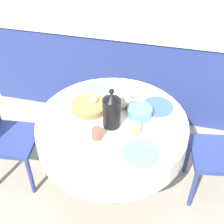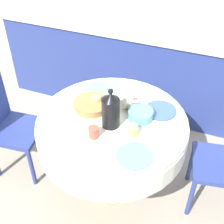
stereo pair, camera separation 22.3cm
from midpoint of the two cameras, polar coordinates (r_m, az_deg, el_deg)
ground_plane at (r=2.83m, az=2.31°, el=-12.94°), size 12.00×12.00×0.00m
kitchen_counter at (r=3.41m, az=9.45°, el=7.91°), size 3.24×0.64×0.95m
dining_table at (r=2.37m, az=2.70°, el=-4.00°), size 1.13×1.13×0.74m
chair_right at (r=2.71m, az=-16.46°, el=-1.67°), size 0.44×0.44×0.96m
plate_near_left at (r=2.15m, az=-5.94°, el=-4.83°), size 0.24×0.24×0.01m
cup_near_left at (r=2.13m, az=-0.40°, el=-3.84°), size 0.07×0.07×0.08m
plate_near_right at (r=2.04m, az=7.28°, el=-8.12°), size 0.24×0.24×0.01m
cup_near_right at (r=2.15m, az=6.74°, el=-3.60°), size 0.07×0.07×0.08m
plate_far_left at (r=2.56m, az=-0.05°, el=3.90°), size 0.24×0.24×0.01m
cup_far_left at (r=2.38m, az=-0.28°, el=1.83°), size 0.07×0.07×0.08m
plate_far_right at (r=2.40m, az=11.48°, el=0.18°), size 0.24×0.24×0.01m
cup_far_right at (r=2.37m, az=6.64°, el=1.26°), size 0.07×0.07×0.08m
coffee_carafe at (r=2.16m, az=2.72°, el=0.24°), size 0.13×0.13×0.32m
teapot at (r=2.35m, az=5.24°, el=2.00°), size 0.18×0.13×0.17m
bread_basket at (r=2.38m, az=-1.11°, el=1.25°), size 0.27×0.27×0.05m
fruit_bowl at (r=2.29m, az=8.00°, el=-0.60°), size 0.18×0.18×0.07m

